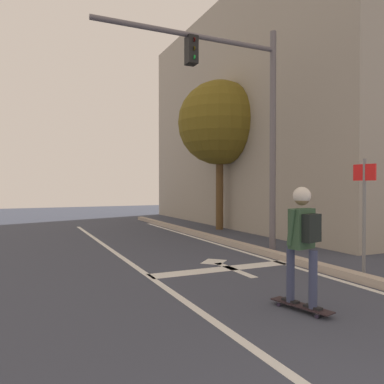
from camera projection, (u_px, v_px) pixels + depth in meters
name	position (u px, v px, depth m)	size (l,w,h in m)	color
lane_line_center	(170.00, 291.00, 5.90)	(0.12, 20.00, 0.01)	silver
lane_line_curbside	(315.00, 273.00, 7.11)	(0.12, 20.00, 0.01)	silver
stop_bar	(224.00, 269.00, 7.47)	(3.05, 0.40, 0.01)	silver
lane_arrow_stem	(234.00, 270.00, 7.39)	(0.16, 1.40, 0.01)	silver
lane_arrow_head	(214.00, 262.00, 8.16)	(0.56, 0.44, 0.01)	silver
curb_strip	(325.00, 268.00, 7.21)	(0.24, 24.00, 0.14)	#A7998B
skateboard	(301.00, 306.00, 4.98)	(0.39, 0.90, 0.08)	black
skater	(303.00, 232.00, 4.95)	(0.43, 0.60, 1.55)	#353C5B
traffic_signal_mast	(240.00, 100.00, 9.30)	(4.68, 0.34, 5.58)	slate
street_sign_post	(364.00, 199.00, 6.92)	(0.09, 0.44, 2.14)	slate
roadside_tree	(220.00, 123.00, 14.07)	(3.11, 3.11, 5.52)	brown
building_block	(303.00, 122.00, 16.79)	(8.61, 13.76, 8.89)	#9E9688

